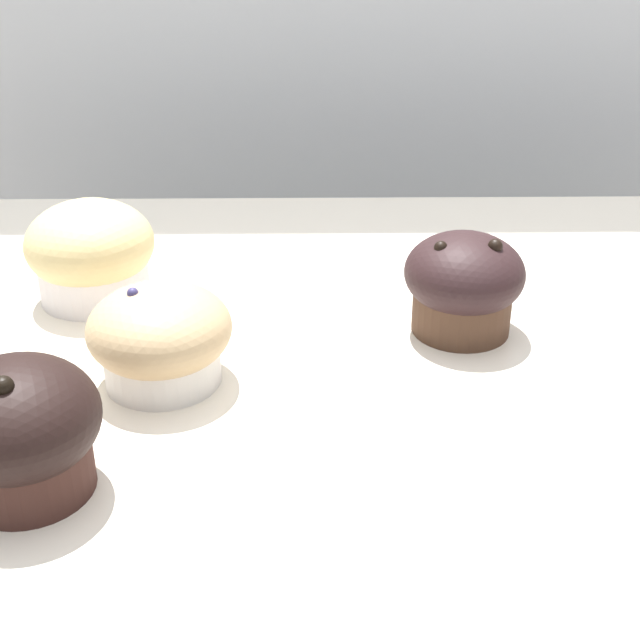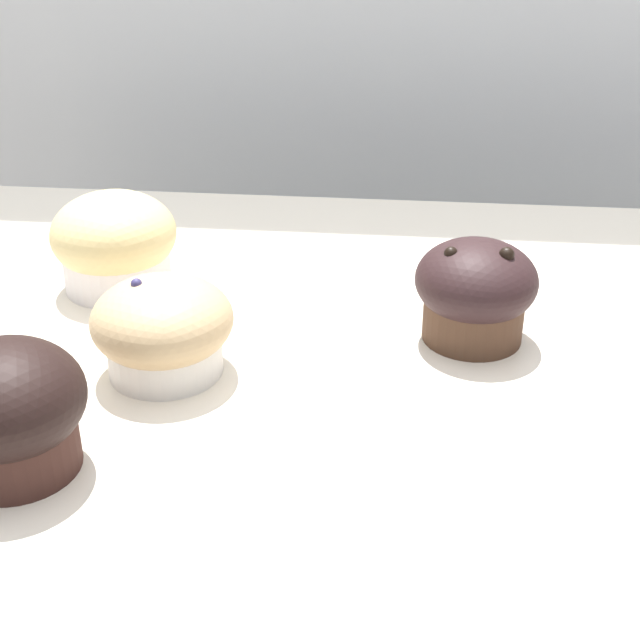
# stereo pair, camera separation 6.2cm
# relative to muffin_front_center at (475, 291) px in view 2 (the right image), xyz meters

# --- Properties ---
(wall_back) EXTENTS (3.20, 0.10, 1.80)m
(wall_back) POSITION_rel_muffin_front_center_xyz_m (-0.02, 0.58, -0.04)
(wall_back) COLOR silver
(wall_back) RESTS_ON ground
(muffin_front_center) EXTENTS (0.09, 0.09, 0.08)m
(muffin_front_center) POSITION_rel_muffin_front_center_xyz_m (0.00, 0.00, 0.00)
(muffin_front_center) COLOR #493021
(muffin_front_center) RESTS_ON display_counter
(muffin_back_left) EXTENTS (0.10, 0.10, 0.07)m
(muffin_back_left) POSITION_rel_muffin_front_center_xyz_m (-0.22, -0.07, -0.01)
(muffin_back_left) COLOR silver
(muffin_back_left) RESTS_ON display_counter
(muffin_front_left) EXTENTS (0.10, 0.10, 0.08)m
(muffin_front_left) POSITION_rel_muffin_front_center_xyz_m (-0.30, 0.06, 0.00)
(muffin_front_left) COLOR white
(muffin_front_left) RESTS_ON display_counter
(muffin_front_right) EXTENTS (0.09, 0.09, 0.09)m
(muffin_front_right) POSITION_rel_muffin_front_center_xyz_m (-0.28, -0.19, 0.00)
(muffin_front_right) COLOR #39201A
(muffin_front_right) RESTS_ON display_counter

